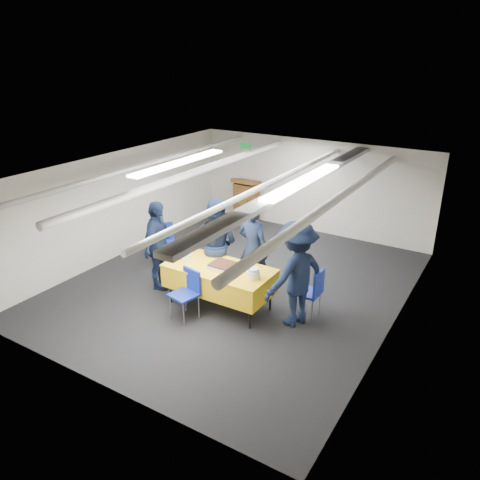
% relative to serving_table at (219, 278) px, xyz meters
% --- Properties ---
extents(ground, '(7.00, 7.00, 0.00)m').
position_rel_serving_table_xyz_m(ground, '(-0.18, 0.87, -0.56)').
color(ground, black).
rests_on(ground, ground).
extents(room_shell, '(6.00, 7.00, 2.30)m').
position_rel_serving_table_xyz_m(room_shell, '(-0.09, 1.28, 1.25)').
color(room_shell, beige).
rests_on(room_shell, ground).
extents(serving_table, '(1.90, 0.95, 0.77)m').
position_rel_serving_table_xyz_m(serving_table, '(0.00, 0.00, 0.00)').
color(serving_table, black).
rests_on(serving_table, ground).
extents(sheet_cake, '(0.52, 0.40, 0.09)m').
position_rel_serving_table_xyz_m(sheet_cake, '(0.10, 0.01, 0.25)').
color(sheet_cake, white).
rests_on(sheet_cake, serving_table).
extents(plate_stack_left, '(0.20, 0.20, 0.16)m').
position_rel_serving_table_xyz_m(plate_stack_left, '(-0.71, -0.05, 0.28)').
color(plate_stack_left, white).
rests_on(plate_stack_left, serving_table).
extents(plate_stack_right, '(0.22, 0.22, 0.18)m').
position_rel_serving_table_xyz_m(plate_stack_right, '(0.71, -0.05, 0.29)').
color(plate_stack_right, white).
rests_on(plate_stack_right, serving_table).
extents(podium, '(0.62, 0.53, 1.25)m').
position_rel_serving_table_xyz_m(podium, '(-1.78, 3.92, 0.05)').
color(podium, brown).
rests_on(podium, ground).
extents(chair_near, '(0.50, 0.50, 0.87)m').
position_rel_serving_table_xyz_m(chair_near, '(-0.26, -0.57, -0.03)').
color(chair_near, gray).
rests_on(chair_near, ground).
extents(chair_right, '(0.42, 0.42, 0.87)m').
position_rel_serving_table_xyz_m(chair_right, '(1.54, 0.52, -0.03)').
color(chair_right, gray).
rests_on(chair_right, ground).
extents(chair_left, '(0.59, 0.59, 0.87)m').
position_rel_serving_table_xyz_m(chair_left, '(-2.05, 0.95, -0.03)').
color(chair_left, gray).
rests_on(chair_left, ground).
extents(sailor_a, '(0.73, 0.53, 1.83)m').
position_rel_serving_table_xyz_m(sailor_a, '(0.28, 0.70, 0.36)').
color(sailor_a, black).
rests_on(sailor_a, ground).
extents(sailor_b, '(0.94, 0.77, 1.81)m').
position_rel_serving_table_xyz_m(sailor_b, '(-0.46, 0.58, 0.35)').
color(sailor_b, black).
rests_on(sailor_b, ground).
extents(sailor_c, '(0.72, 1.10, 1.73)m').
position_rel_serving_table_xyz_m(sailor_c, '(-1.40, 0.01, 0.31)').
color(sailor_c, black).
rests_on(sailor_c, ground).
extents(sailor_d, '(1.08, 1.34, 1.82)m').
position_rel_serving_table_xyz_m(sailor_d, '(1.37, 0.20, 0.35)').
color(sailor_d, black).
rests_on(sailor_d, ground).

